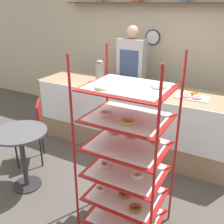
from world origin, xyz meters
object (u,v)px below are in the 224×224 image
object	(u,v)px
pastry_rack	(127,160)
donut_tray_counter	(191,95)
cafe_table	(22,146)
person_worker	(131,75)
cafe_chair	(34,126)
coffee_carafe	(100,71)

from	to	relation	value
pastry_rack	donut_tray_counter	size ratio (longest dim) A/B	4.07
cafe_table	person_worker	bearing A→B (deg)	79.07
pastry_rack	cafe_chair	distance (m)	1.72
cafe_chair	cafe_table	bearing A→B (deg)	-8.49
cafe_chair	coffee_carafe	xyz separation A→B (m)	(0.39, 1.13, 0.58)
cafe_table	cafe_chair	bearing A→B (deg)	120.58
coffee_carafe	donut_tray_counter	size ratio (longest dim) A/B	0.75
cafe_table	coffee_carafe	distance (m)	1.72
coffee_carafe	donut_tray_counter	bearing A→B (deg)	-3.28
cafe_chair	coffee_carafe	distance (m)	1.33
cafe_chair	coffee_carafe	bearing A→B (deg)	121.96
cafe_chair	donut_tray_counter	world-z (taller)	donut_tray_counter
person_worker	pastry_rack	bearing A→B (deg)	-65.83
pastry_rack	cafe_chair	bearing A→B (deg)	164.33
donut_tray_counter	cafe_chair	bearing A→B (deg)	-150.58
person_worker	coffee_carafe	size ratio (longest dim) A/B	5.44
cafe_chair	pastry_rack	bearing A→B (deg)	35.26
coffee_carafe	donut_tray_counter	distance (m)	1.47
cafe_chair	donut_tray_counter	bearing A→B (deg)	80.35
cafe_table	donut_tray_counter	xyz separation A→B (m)	(1.56, 1.53, 0.42)
pastry_rack	donut_tray_counter	bearing A→B (deg)	82.13
coffee_carafe	donut_tray_counter	xyz separation A→B (m)	(1.46, -0.08, -0.14)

